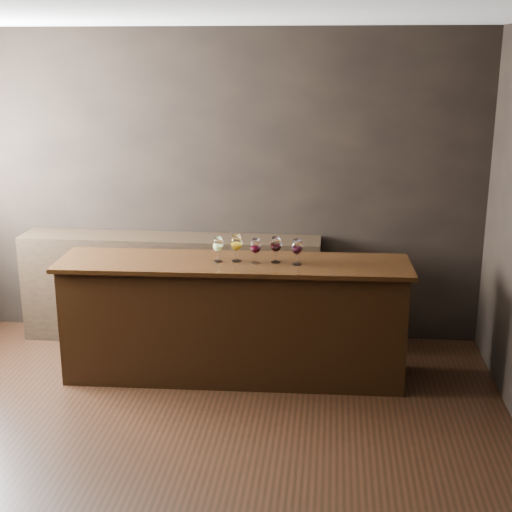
# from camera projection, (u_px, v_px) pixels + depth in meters

# --- Properties ---
(ground) EXTENTS (5.00, 5.00, 0.00)m
(ground) POSITION_uv_depth(u_px,v_px,m) (152.00, 457.00, 4.72)
(ground) COLOR black
(ground) RESTS_ON ground
(room_shell) EXTENTS (5.02, 4.52, 2.81)m
(room_shell) POSITION_uv_depth(u_px,v_px,m) (107.00, 184.00, 4.36)
(room_shell) COLOR black
(room_shell) RESTS_ON ground
(bar_counter) EXTENTS (2.73, 0.68, 0.95)m
(bar_counter) POSITION_uv_depth(u_px,v_px,m) (234.00, 322.00, 5.79)
(bar_counter) COLOR black
(bar_counter) RESTS_ON ground
(bar_top) EXTENTS (2.83, 0.75, 0.04)m
(bar_top) POSITION_uv_depth(u_px,v_px,m) (233.00, 264.00, 5.65)
(bar_top) COLOR black
(bar_top) RESTS_ON bar_counter
(back_bar_shelf) EXTENTS (2.72, 0.40, 0.98)m
(back_bar_shelf) POSITION_uv_depth(u_px,v_px,m) (171.00, 288.00, 6.56)
(back_bar_shelf) COLOR black
(back_bar_shelf) RESTS_ON ground
(glass_white) EXTENTS (0.09, 0.09, 0.20)m
(glass_white) POSITION_uv_depth(u_px,v_px,m) (218.00, 245.00, 5.60)
(glass_white) COLOR white
(glass_white) RESTS_ON bar_top
(glass_amber) EXTENTS (0.09, 0.09, 0.22)m
(glass_amber) POSITION_uv_depth(u_px,v_px,m) (236.00, 243.00, 5.61)
(glass_amber) COLOR white
(glass_amber) RESTS_ON bar_top
(glass_red_a) EXTENTS (0.09, 0.09, 0.20)m
(glass_red_a) POSITION_uv_depth(u_px,v_px,m) (256.00, 247.00, 5.56)
(glass_red_a) COLOR white
(glass_red_a) RESTS_ON bar_top
(glass_red_b) EXTENTS (0.09, 0.09, 0.21)m
(glass_red_b) POSITION_uv_depth(u_px,v_px,m) (276.00, 245.00, 5.59)
(glass_red_b) COLOR white
(glass_red_b) RESTS_ON bar_top
(glass_red_c) EXTENTS (0.09, 0.09, 0.20)m
(glass_red_c) POSITION_uv_depth(u_px,v_px,m) (297.00, 247.00, 5.53)
(glass_red_c) COLOR white
(glass_red_c) RESTS_ON bar_top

